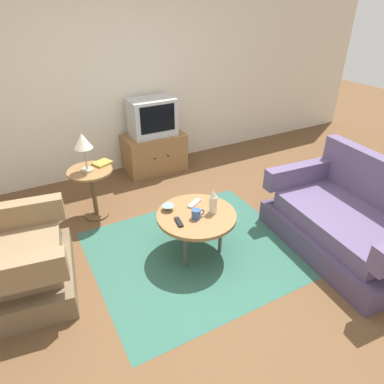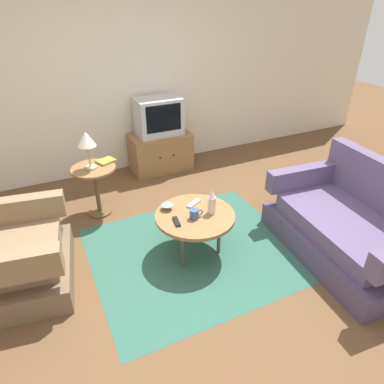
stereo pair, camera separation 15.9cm
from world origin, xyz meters
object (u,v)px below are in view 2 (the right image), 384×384
(vase, at_px, (212,202))
(book, at_px, (106,161))
(tv_remote_dark, at_px, (177,222))
(armchair, at_px, (12,258))
(tv_stand, at_px, (161,152))
(side_table, at_px, (95,181))
(television, at_px, (159,116))
(coffee_table, at_px, (195,217))
(table_lamp, at_px, (86,141))
(couch, at_px, (351,228))
(mug, at_px, (195,214))
(bowl, at_px, (167,207))
(tv_remote_silver, at_px, (194,203))

(vase, height_order, book, vase)
(tv_remote_dark, xyz_separation_m, book, (-0.33, 1.27, 0.15))
(armchair, distance_m, tv_stand, 2.61)
(side_table, height_order, television, television)
(tv_stand, relative_size, television, 1.38)
(television, bearing_deg, side_table, -143.50)
(coffee_table, bearing_deg, table_lamp, 122.95)
(couch, distance_m, coffee_table, 1.54)
(couch, height_order, mug, couch)
(couch, bearing_deg, side_table, 54.54)
(coffee_table, bearing_deg, armchair, 170.22)
(book, bearing_deg, television, 15.74)
(couch, height_order, tv_remote_dark, couch)
(television, xyz_separation_m, mug, (-0.42, -2.01, -0.30))
(vase, height_order, tv_remote_dark, vase)
(side_table, xyz_separation_m, bowl, (0.51, -0.94, 0.05))
(mug, bearing_deg, tv_remote_dark, 177.53)
(tv_remote_dark, bearing_deg, bowl, 6.48)
(vase, xyz_separation_m, tv_remote_dark, (-0.37, -0.00, -0.11))
(couch, bearing_deg, bowl, 66.85)
(armchair, xyz_separation_m, bowl, (1.42, -0.08, 0.18))
(vase, bearing_deg, side_table, 126.12)
(couch, xyz_separation_m, vase, (-1.23, 0.61, 0.29))
(coffee_table, height_order, table_lamp, table_lamp)
(mug, bearing_deg, television, 78.20)
(couch, bearing_deg, book, 50.86)
(table_lamp, bearing_deg, tv_stand, 35.64)
(table_lamp, distance_m, vase, 1.52)
(tv_stand, bearing_deg, couch, -68.92)
(mug, bearing_deg, coffee_table, 59.41)
(armchair, xyz_separation_m, side_table, (0.91, 0.86, 0.13))
(television, distance_m, bowl, 1.88)
(side_table, height_order, book, book)
(armchair, distance_m, couch, 3.15)
(tv_stand, height_order, book, book)
(armchair, height_order, bowl, armchair)
(couch, bearing_deg, coffee_table, 69.70)
(table_lamp, distance_m, bowl, 1.17)
(couch, bearing_deg, tv_remote_dark, 74.23)
(couch, bearing_deg, mug, 72.11)
(side_table, bearing_deg, mug, -60.37)
(side_table, height_order, tv_remote_dark, side_table)
(coffee_table, distance_m, tv_stand, 1.98)
(tv_remote_silver, bearing_deg, armchair, 147.54)
(tv_stand, distance_m, television, 0.53)
(side_table, bearing_deg, tv_stand, 36.13)
(book, bearing_deg, bowl, -93.97)
(couch, relative_size, table_lamp, 3.80)
(couch, relative_size, bowl, 13.54)
(mug, bearing_deg, book, 111.81)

